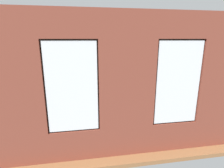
{
  "coord_description": "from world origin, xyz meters",
  "views": [
    {
      "loc": [
        0.91,
        5.94,
        2.62
      ],
      "look_at": [
        -0.01,
        0.4,
        1.16
      ],
      "focal_mm": 28.0,
      "sensor_mm": 36.0,
      "label": 1
    }
  ],
  "objects_px": {
    "coffee_table": "(111,101)",
    "potted_plant_corner_far_left": "(211,106)",
    "remote_black": "(106,99)",
    "potted_plant_between_couches": "(170,112)",
    "potted_plant_near_tv": "(41,104)",
    "cup_ceramic": "(100,101)",
    "papasan_chair": "(81,90)",
    "couch_left": "(181,106)",
    "media_console": "(33,106)",
    "potted_plant_corner_near_left": "(156,82)",
    "potted_plant_by_left_couch": "(154,94)",
    "tv_flatscreen": "(31,89)",
    "candle_jar": "(114,100)",
    "remote_gray": "(111,100)",
    "couch_by_window": "(123,127)",
    "table_plant_small": "(120,95)",
    "potted_plant_foreground_right": "(48,87)",
    "potted_plant_beside_window_right": "(45,123)"
  },
  "relations": [
    {
      "from": "tv_flatscreen",
      "to": "potted_plant_by_left_couch",
      "type": "relative_size",
      "value": 1.94
    },
    {
      "from": "remote_black",
      "to": "potted_plant_corner_far_left",
      "type": "xyz_separation_m",
      "value": [
        -2.69,
        2.07,
        0.35
      ]
    },
    {
      "from": "remote_gray",
      "to": "potted_plant_between_couches",
      "type": "distance_m",
      "value": 2.29
    },
    {
      "from": "couch_left",
      "to": "remote_gray",
      "type": "bearing_deg",
      "value": -109.04
    },
    {
      "from": "cup_ceramic",
      "to": "potted_plant_beside_window_right",
      "type": "height_order",
      "value": "potted_plant_beside_window_right"
    },
    {
      "from": "potted_plant_corner_far_left",
      "to": "remote_black",
      "type": "bearing_deg",
      "value": -37.56
    },
    {
      "from": "papasan_chair",
      "to": "potted_plant_by_left_couch",
      "type": "relative_size",
      "value": 1.97
    },
    {
      "from": "couch_by_window",
      "to": "candle_jar",
      "type": "distance_m",
      "value": 1.74
    },
    {
      "from": "coffee_table",
      "to": "potted_plant_corner_far_left",
      "type": "distance_m",
      "value": 3.22
    },
    {
      "from": "potted_plant_between_couches",
      "to": "potted_plant_near_tv",
      "type": "bearing_deg",
      "value": -16.44
    },
    {
      "from": "couch_by_window",
      "to": "remote_gray",
      "type": "distance_m",
      "value": 1.86
    },
    {
      "from": "couch_by_window",
      "to": "papasan_chair",
      "type": "relative_size",
      "value": 1.77
    },
    {
      "from": "cup_ceramic",
      "to": "papasan_chair",
      "type": "height_order",
      "value": "papasan_chair"
    },
    {
      "from": "tv_flatscreen",
      "to": "papasan_chair",
      "type": "bearing_deg",
      "value": -144.27
    },
    {
      "from": "potted_plant_corner_near_left",
      "to": "potted_plant_between_couches",
      "type": "bearing_deg",
      "value": 72.49
    },
    {
      "from": "remote_gray",
      "to": "potted_plant_foreground_right",
      "type": "xyz_separation_m",
      "value": [
        2.52,
        -1.73,
        0.14
      ]
    },
    {
      "from": "candle_jar",
      "to": "cup_ceramic",
      "type": "bearing_deg",
      "value": 0.0
    },
    {
      "from": "remote_gray",
      "to": "potted_plant_corner_near_left",
      "type": "distance_m",
      "value": 3.09
    },
    {
      "from": "cup_ceramic",
      "to": "coffee_table",
      "type": "bearing_deg",
      "value": -162.44
    },
    {
      "from": "coffee_table",
      "to": "papasan_chair",
      "type": "bearing_deg",
      "value": -55.27
    },
    {
      "from": "potted_plant_near_tv",
      "to": "potted_plant_foreground_right",
      "type": "bearing_deg",
      "value": -83.88
    },
    {
      "from": "potted_plant_by_left_couch",
      "to": "potted_plant_foreground_right",
      "type": "relative_size",
      "value": 0.36
    },
    {
      "from": "coffee_table",
      "to": "remote_black",
      "type": "relative_size",
      "value": 7.92
    },
    {
      "from": "papasan_chair",
      "to": "potted_plant_foreground_right",
      "type": "distance_m",
      "value": 1.47
    },
    {
      "from": "couch_left",
      "to": "potted_plant_corner_near_left",
      "type": "relative_size",
      "value": 1.55
    },
    {
      "from": "papasan_chair",
      "to": "candle_jar",
      "type": "bearing_deg",
      "value": 125.02
    },
    {
      "from": "potted_plant_foreground_right",
      "to": "potted_plant_near_tv",
      "type": "bearing_deg",
      "value": 96.12
    },
    {
      "from": "potted_plant_between_couches",
      "to": "potted_plant_by_left_couch",
      "type": "xyz_separation_m",
      "value": [
        -0.58,
        -2.48,
        -0.28
      ]
    },
    {
      "from": "potted_plant_near_tv",
      "to": "potted_plant_foreground_right",
      "type": "height_order",
      "value": "potted_plant_foreground_right"
    },
    {
      "from": "media_console",
      "to": "candle_jar",
      "type": "bearing_deg",
      "value": 171.81
    },
    {
      "from": "couch_left",
      "to": "cup_ceramic",
      "type": "xyz_separation_m",
      "value": [
        2.78,
        -0.6,
        0.14
      ]
    },
    {
      "from": "potted_plant_by_left_couch",
      "to": "candle_jar",
      "type": "bearing_deg",
      "value": 23.07
    },
    {
      "from": "coffee_table",
      "to": "cup_ceramic",
      "type": "bearing_deg",
      "value": 17.56
    },
    {
      "from": "media_console",
      "to": "tv_flatscreen",
      "type": "xyz_separation_m",
      "value": [
        0.0,
        -0.0,
        0.63
      ]
    },
    {
      "from": "potted_plant_by_left_couch",
      "to": "potted_plant_corner_far_left",
      "type": "bearing_deg",
      "value": 101.63
    },
    {
      "from": "couch_left",
      "to": "potted_plant_by_left_couch",
      "type": "relative_size",
      "value": 3.79
    },
    {
      "from": "remote_black",
      "to": "tv_flatscreen",
      "type": "bearing_deg",
      "value": 34.87
    },
    {
      "from": "remote_black",
      "to": "potted_plant_corner_far_left",
      "type": "relative_size",
      "value": 0.13
    },
    {
      "from": "media_console",
      "to": "potted_plant_corner_near_left",
      "type": "height_order",
      "value": "potted_plant_corner_near_left"
    },
    {
      "from": "couch_by_window",
      "to": "papasan_chair",
      "type": "xyz_separation_m",
      "value": [
        1.12,
        -3.41,
        0.1
      ]
    },
    {
      "from": "potted_plant_by_left_couch",
      "to": "potted_plant_corner_near_left",
      "type": "height_order",
      "value": "potted_plant_corner_near_left"
    },
    {
      "from": "media_console",
      "to": "potted_plant_by_left_couch",
      "type": "relative_size",
      "value": 2.2
    },
    {
      "from": "couch_left",
      "to": "potted_plant_near_tv",
      "type": "xyz_separation_m",
      "value": [
        4.63,
        -0.0,
        0.37
      ]
    },
    {
      "from": "remote_black",
      "to": "tv_flatscreen",
      "type": "height_order",
      "value": "tv_flatscreen"
    },
    {
      "from": "couch_by_window",
      "to": "potted_plant_by_left_couch",
      "type": "bearing_deg",
      "value": -127.37
    },
    {
      "from": "cup_ceramic",
      "to": "remote_gray",
      "type": "relative_size",
      "value": 0.52
    },
    {
      "from": "table_plant_small",
      "to": "papasan_chair",
      "type": "height_order",
      "value": "table_plant_small"
    },
    {
      "from": "couch_by_window",
      "to": "remote_gray",
      "type": "relative_size",
      "value": 10.47
    },
    {
      "from": "potted_plant_between_couches",
      "to": "potted_plant_near_tv",
      "type": "relative_size",
      "value": 1.08
    },
    {
      "from": "potted_plant_between_couches",
      "to": "coffee_table",
      "type": "bearing_deg",
      "value": -52.21
    }
  ]
}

